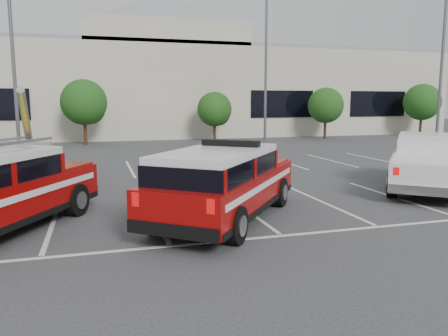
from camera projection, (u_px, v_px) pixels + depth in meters
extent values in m
plane|color=#313133|center=(244.00, 208.00, 13.21)|extent=(120.00, 120.00, 0.00)
cube|color=silver|center=(207.00, 182.00, 17.48)|extent=(23.00, 15.00, 0.01)
cube|color=beige|center=(139.00, 93.00, 42.97)|extent=(60.00, 15.00, 8.00)
cube|color=gray|center=(138.00, 50.00, 42.35)|extent=(60.00, 15.00, 0.30)
cube|color=beige|center=(160.00, 40.00, 41.35)|extent=(14.00, 12.00, 2.00)
pyramid|color=gray|center=(160.00, 11.00, 40.96)|extent=(15.98, 15.98, 3.20)
cylinder|color=#3F2B19|center=(85.00, 133.00, 32.56)|extent=(0.24, 0.24, 1.84)
sphere|color=#1C4311|center=(84.00, 102.00, 32.23)|extent=(3.37, 3.37, 3.37)
sphere|color=#1C4311|center=(90.00, 109.00, 32.60)|extent=(2.24, 2.24, 2.24)
cylinder|color=#3F2B19|center=(215.00, 132.00, 35.36)|extent=(0.24, 0.24, 1.51)
sphere|color=#1C4311|center=(214.00, 109.00, 35.08)|extent=(2.77, 2.77, 2.77)
sphere|color=#1C4311|center=(219.00, 114.00, 35.44)|extent=(1.85, 1.85, 1.85)
cylinder|color=#3F2B19|center=(325.00, 129.00, 38.11)|extent=(0.24, 0.24, 1.67)
sphere|color=#1C4311|center=(326.00, 105.00, 37.81)|extent=(3.07, 3.07, 3.07)
sphere|color=#1C4311|center=(328.00, 111.00, 38.18)|extent=(2.05, 2.05, 2.05)
cylinder|color=#3F2B19|center=(420.00, 126.00, 40.87)|extent=(0.24, 0.24, 1.84)
sphere|color=#1C4311|center=(422.00, 102.00, 40.53)|extent=(3.37, 3.37, 3.37)
sphere|color=#1C4311|center=(424.00, 108.00, 40.91)|extent=(2.24, 2.24, 2.24)
cube|color=#59595E|center=(21.00, 163.00, 22.36)|extent=(0.60, 0.60, 0.20)
cylinder|color=#59595E|center=(14.00, 65.00, 21.63)|extent=(0.18, 0.18, 10.00)
cube|color=#59595E|center=(265.00, 147.00, 30.32)|extent=(0.60, 0.60, 0.20)
cylinder|color=#59595E|center=(266.00, 75.00, 29.58)|extent=(0.18, 0.18, 10.00)
cube|color=#59595E|center=(435.00, 152.00, 27.11)|extent=(0.60, 0.60, 0.20)
cylinder|color=#59595E|center=(441.00, 72.00, 26.38)|extent=(0.18, 0.18, 10.00)
cube|color=#8A0706|center=(225.00, 189.00, 11.94)|extent=(5.51, 6.18, 0.93)
cube|color=black|center=(218.00, 166.00, 11.32)|extent=(4.28, 4.67, 0.49)
cube|color=silver|center=(218.00, 153.00, 11.27)|extent=(4.19, 4.57, 0.18)
cube|color=black|center=(231.00, 143.00, 12.12)|extent=(1.49, 1.26, 0.17)
cube|color=silver|center=(426.00, 166.00, 16.07)|extent=(5.91, 6.42, 0.94)
cube|color=black|center=(427.00, 145.00, 16.49)|extent=(3.06, 3.09, 0.49)
cube|color=silver|center=(428.00, 136.00, 16.44)|extent=(3.00, 3.02, 0.18)
cube|color=#59595E|center=(28.00, 173.00, 16.01)|extent=(2.79, 4.25, 1.25)
cube|color=gold|center=(27.00, 151.00, 15.89)|extent=(1.99, 2.62, 0.45)
cylinder|color=#A5A5A8|center=(26.00, 121.00, 16.35)|extent=(0.52, 3.32, 2.43)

